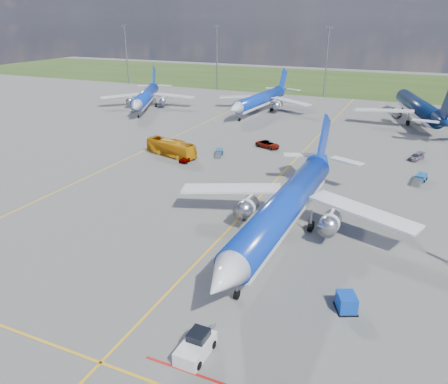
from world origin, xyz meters
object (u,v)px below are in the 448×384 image
at_px(pushback_tug, 196,346).
at_px(service_car_c, 416,157).
at_px(main_airliner, 283,236).
at_px(apron_bus, 171,148).
at_px(service_car_b, 268,144).
at_px(baggage_tug_c, 219,153).
at_px(bg_jet_nnw, 260,112).
at_px(bg_jet_nw, 147,108).
at_px(baggage_tug_w, 420,179).
at_px(service_car_a, 187,158).
at_px(uld_container, 346,302).
at_px(bg_jet_n, 416,123).

xyz_separation_m(pushback_tug, service_car_c, (14.65, 63.26, -0.12)).
xyz_separation_m(main_airliner, apron_bus, (-30.10, 23.55, 1.61)).
distance_m(service_car_b, baggage_tug_c, 11.44).
height_order(bg_jet_nnw, apron_bus, bg_jet_nnw).
bearing_deg(bg_jet_nnw, bg_jet_nw, -160.50).
relative_size(main_airliner, baggage_tug_w, 8.39).
bearing_deg(main_airliner, service_car_a, 140.81).
distance_m(bg_jet_nnw, baggage_tug_c, 43.36).
distance_m(bg_jet_nw, service_car_a, 53.70).
bearing_deg(bg_jet_nnw, apron_bus, -87.72).
height_order(main_airliner, baggage_tug_c, main_airliner).
bearing_deg(uld_container, baggage_tug_w, 57.45).
height_order(bg_jet_n, service_car_a, bg_jet_n).
height_order(service_car_a, service_car_c, service_car_a).
relative_size(main_airliner, uld_container, 21.32).
xyz_separation_m(uld_container, service_car_b, (-24.20, 48.67, -0.09)).
bearing_deg(apron_bus, service_car_b, -34.13).
bearing_deg(bg_jet_nw, bg_jet_n, -14.30).
bearing_deg(baggage_tug_w, uld_container, -86.35).
height_order(service_car_b, baggage_tug_c, service_car_b).
bearing_deg(baggage_tug_w, bg_jet_nw, 167.18).
xyz_separation_m(pushback_tug, uld_container, (10.20, 10.83, 0.07)).
bearing_deg(service_car_a, baggage_tug_w, 12.18).
height_order(bg_jet_nw, bg_jet_nnw, bg_jet_nnw).
bearing_deg(service_car_c, service_car_b, -150.08).
distance_m(service_car_b, service_car_c, 28.90).
distance_m(bg_jet_n, baggage_tug_w, 46.73).
relative_size(service_car_b, baggage_tug_w, 1.01).
height_order(bg_jet_nw, baggage_tug_w, bg_jet_nw).
distance_m(bg_jet_nnw, service_car_b, 36.70).
relative_size(service_car_b, service_car_c, 1.21).
xyz_separation_m(baggage_tug_w, baggage_tug_c, (-36.81, 0.22, -0.07)).
distance_m(service_car_c, baggage_tug_c, 38.04).
bearing_deg(pushback_tug, service_car_a, 120.35).
xyz_separation_m(bg_jet_n, service_car_a, (-38.55, -52.58, 0.70)).
height_order(bg_jet_nnw, pushback_tug, bg_jet_nnw).
xyz_separation_m(uld_container, baggage_tug_c, (-31.42, 39.80, -0.36)).
height_order(uld_container, service_car_b, uld_container).
height_order(bg_jet_n, apron_bus, bg_jet_n).
height_order(bg_jet_nw, service_car_c, bg_jet_nw).
xyz_separation_m(bg_jet_nw, main_airliner, (61.06, -61.81, 0.00)).
distance_m(apron_bus, service_car_a, 5.13).
bearing_deg(main_airliner, uld_container, -49.88).
height_order(uld_container, baggage_tug_c, uld_container).
relative_size(apron_bus, service_car_a, 2.83).
xyz_separation_m(uld_container, baggage_tug_w, (5.39, 39.58, -0.29)).
bearing_deg(apron_bus, bg_jet_nnw, 13.77).
bearing_deg(bg_jet_n, baggage_tug_w, 76.24).
bearing_deg(service_car_a, pushback_tug, -56.81).
xyz_separation_m(bg_jet_nw, uld_container, (70.78, -73.85, 0.82)).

